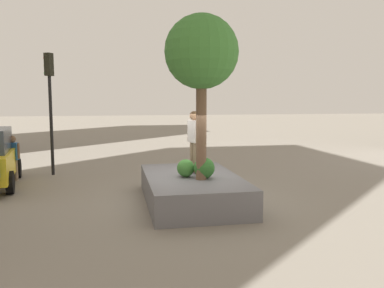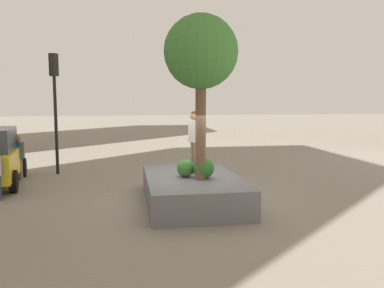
{
  "view_description": "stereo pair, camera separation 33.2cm",
  "coord_description": "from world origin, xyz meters",
  "px_view_note": "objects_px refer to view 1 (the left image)",
  "views": [
    {
      "loc": [
        -10.97,
        2.06,
        2.93
      ],
      "look_at": [
        -0.12,
        -0.05,
        1.67
      ],
      "focal_mm": 37.16,
      "sensor_mm": 36.0,
      "label": 1
    },
    {
      "loc": [
        -11.03,
        1.73,
        2.93
      ],
      "look_at": [
        -0.12,
        -0.05,
        1.67
      ],
      "focal_mm": 37.16,
      "sensor_mm": 36.0,
      "label": 2
    }
  ],
  "objects_px": {
    "planter_ledge": "(192,189)",
    "pedestrian_crossing": "(13,155)",
    "plaza_tree": "(201,54)",
    "skateboarder": "(194,136)",
    "traffic_light_corner": "(50,93)",
    "skateboard": "(194,171)"
  },
  "relations": [
    {
      "from": "skateboard",
      "to": "skateboarder",
      "type": "relative_size",
      "value": 0.47
    },
    {
      "from": "pedestrian_crossing",
      "to": "planter_ledge",
      "type": "bearing_deg",
      "value": -125.85
    },
    {
      "from": "plaza_tree",
      "to": "skateboard",
      "type": "relative_size",
      "value": 5.34
    },
    {
      "from": "skateboarder",
      "to": "pedestrian_crossing",
      "type": "relative_size",
      "value": 1.06
    },
    {
      "from": "planter_ledge",
      "to": "pedestrian_crossing",
      "type": "xyz_separation_m",
      "value": [
        4.13,
        5.71,
        0.56
      ]
    },
    {
      "from": "skateboarder",
      "to": "traffic_light_corner",
      "type": "relative_size",
      "value": 0.37
    },
    {
      "from": "plaza_tree",
      "to": "skateboarder",
      "type": "height_order",
      "value": "plaza_tree"
    },
    {
      "from": "skateboard",
      "to": "traffic_light_corner",
      "type": "distance_m",
      "value": 6.96
    },
    {
      "from": "traffic_light_corner",
      "to": "pedestrian_crossing",
      "type": "height_order",
      "value": "traffic_light_corner"
    },
    {
      "from": "planter_ledge",
      "to": "plaza_tree",
      "type": "height_order",
      "value": "plaza_tree"
    },
    {
      "from": "plaza_tree",
      "to": "traffic_light_corner",
      "type": "xyz_separation_m",
      "value": [
        5.63,
        4.66,
        -0.94
      ]
    },
    {
      "from": "traffic_light_corner",
      "to": "skateboard",
      "type": "bearing_deg",
      "value": -134.67
    },
    {
      "from": "planter_ledge",
      "to": "skateboard",
      "type": "height_order",
      "value": "skateboard"
    },
    {
      "from": "planter_ledge",
      "to": "plaza_tree",
      "type": "relative_size",
      "value": 1.01
    },
    {
      "from": "plaza_tree",
      "to": "traffic_light_corner",
      "type": "relative_size",
      "value": 0.94
    },
    {
      "from": "skateboard",
      "to": "traffic_light_corner",
      "type": "relative_size",
      "value": 0.18
    },
    {
      "from": "planter_ledge",
      "to": "pedestrian_crossing",
      "type": "height_order",
      "value": "pedestrian_crossing"
    },
    {
      "from": "skateboard",
      "to": "pedestrian_crossing",
      "type": "xyz_separation_m",
      "value": [
        3.67,
        5.86,
        0.12
      ]
    },
    {
      "from": "plaza_tree",
      "to": "traffic_light_corner",
      "type": "bearing_deg",
      "value": 39.57
    },
    {
      "from": "plaza_tree",
      "to": "skateboarder",
      "type": "distance_m",
      "value": 2.47
    },
    {
      "from": "plaza_tree",
      "to": "traffic_light_corner",
      "type": "distance_m",
      "value": 7.37
    },
    {
      "from": "skateboard",
      "to": "traffic_light_corner",
      "type": "xyz_separation_m",
      "value": [
        4.61,
        4.67,
        2.33
      ]
    }
  ]
}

